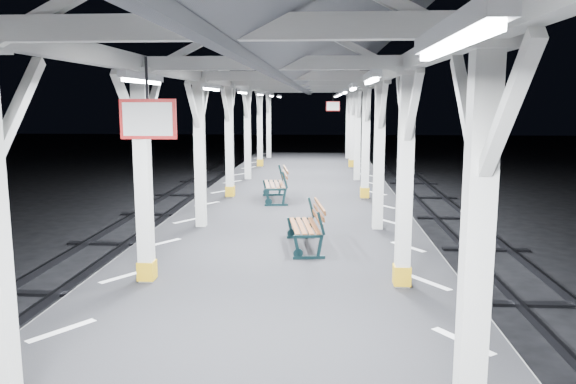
# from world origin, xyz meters

# --- Properties ---
(platform) EXTENTS (6.00, 50.00, 1.00)m
(platform) POSITION_xyz_m (0.00, 0.00, 0.50)
(platform) COLOR black
(platform) RESTS_ON ground
(hazard_stripes_left) EXTENTS (1.00, 48.00, 0.01)m
(hazard_stripes_left) POSITION_xyz_m (-2.45, 0.00, 1.00)
(hazard_stripes_left) COLOR silver
(hazard_stripes_left) RESTS_ON platform
(hazard_stripes_right) EXTENTS (1.00, 48.00, 0.01)m
(hazard_stripes_right) POSITION_xyz_m (2.45, 0.00, 1.00)
(hazard_stripes_right) COLOR silver
(hazard_stripes_right) RESTS_ON platform
(canopy) EXTENTS (5.40, 49.00, 4.65)m
(canopy) POSITION_xyz_m (0.00, -0.02, 4.56)
(canopy) COLOR beige
(canopy) RESTS_ON platform
(bench_mid) EXTENTS (0.82, 1.69, 0.88)m
(bench_mid) POSITION_xyz_m (0.52, 4.21, 1.47)
(bench_mid) COLOR black
(bench_mid) RESTS_ON platform
(bench_far) EXTENTS (0.89, 1.84, 0.96)m
(bench_far) POSITION_xyz_m (-0.51, 9.47, 1.51)
(bench_far) COLOR black
(bench_far) RESTS_ON platform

